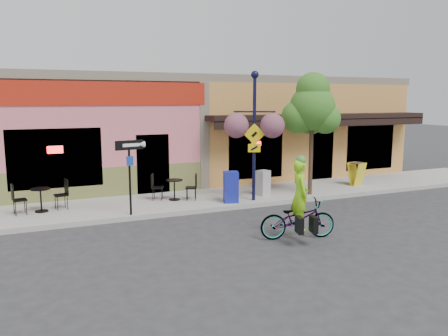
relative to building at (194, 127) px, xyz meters
name	(u,v)px	position (x,y,z in m)	size (l,w,h in m)	color
ground	(271,210)	(0.00, -7.50, -2.25)	(90.00, 90.00, 0.00)	#2D2D30
sidewalk	(244,196)	(0.00, -5.50, -2.17)	(24.00, 3.00, 0.15)	#9E9B93
curb	(263,204)	(0.00, -6.95, -2.17)	(24.00, 0.12, 0.15)	#A8A59E
building	(194,127)	(0.00, 0.00, 0.00)	(18.20, 8.20, 4.50)	#D86B77
bicycle	(298,219)	(-0.80, -10.31, -1.74)	(0.68, 1.96, 1.03)	maroon
cyclist_rider	(300,204)	(-0.75, -10.31, -1.35)	(0.65, 0.43, 1.80)	#8ADE17
lamp_post	(254,137)	(-0.15, -6.56, 0.07)	(1.38, 0.55, 4.33)	#101133
one_way_sign	(130,178)	(-4.39, -6.85, -0.99)	(0.85, 0.19, 2.23)	black
cafe_set_left	(41,197)	(-6.83, -5.41, -1.63)	(1.58, 0.79, 0.95)	black
cafe_set_right	(174,187)	(-2.63, -5.48, -1.64)	(1.53, 0.76, 0.92)	black
newspaper_box_blue	(231,187)	(-0.99, -6.54, -1.58)	(0.47, 0.42, 1.04)	#19239B
newspaper_box_grey	(263,183)	(0.53, -5.97, -1.65)	(0.42, 0.38, 0.89)	#A5A5A5
street_tree	(312,134)	(2.15, -6.53, 0.10)	(1.72, 1.72, 4.40)	#3D7A26
sandwich_board	(360,174)	(4.87, -5.99, -1.64)	(0.55, 0.41, 0.92)	yellow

